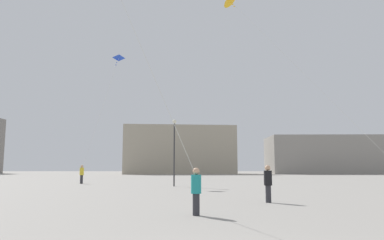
# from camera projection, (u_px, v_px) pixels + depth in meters

# --- Properties ---
(person_in_yellow) EXTENTS (0.40, 0.40, 1.84)m
(person_in_yellow) POSITION_uv_depth(u_px,v_px,m) (82.00, 173.00, 36.09)
(person_in_yellow) COLOR #2D2D33
(person_in_yellow) RESTS_ON ground_plane
(person_in_teal) EXTENTS (0.34, 0.34, 1.58)m
(person_in_teal) POSITION_uv_depth(u_px,v_px,m) (196.00, 189.00, 12.31)
(person_in_teal) COLOR #2D2D33
(person_in_teal) RESTS_ON ground_plane
(person_in_black) EXTENTS (0.37, 0.37, 1.70)m
(person_in_black) POSITION_uv_depth(u_px,v_px,m) (268.00, 182.00, 16.77)
(person_in_black) COLOR #2D2D33
(person_in_black) RESTS_ON ground_plane
(kite_amber_diamond) EXTENTS (11.07, 6.43, 14.65)m
(kite_amber_diamond) POSITION_uv_depth(u_px,v_px,m) (230.00, 1.00, 30.54)
(kite_amber_diamond) COLOR yellow
(kite_cobalt_delta) EXTENTS (4.06, 1.62, 11.30)m
(kite_cobalt_delta) POSITION_uv_depth(u_px,v_px,m) (117.00, 62.00, 36.42)
(kite_cobalt_delta) COLOR blue
(building_centre_hall) EXTENTS (27.13, 14.59, 11.44)m
(building_centre_hall) POSITION_uv_depth(u_px,v_px,m) (179.00, 150.00, 90.31)
(building_centre_hall) COLOR #A39984
(building_centre_hall) RESTS_ON ground_plane
(building_right_hall) EXTENTS (27.78, 15.44, 9.19)m
(building_right_hall) POSITION_uv_depth(u_px,v_px,m) (323.00, 155.00, 91.51)
(building_right_hall) COLOR gray
(building_right_hall) RESTS_ON ground_plane
(lamppost_east) EXTENTS (0.36, 0.36, 5.68)m
(lamppost_east) POSITION_uv_depth(u_px,v_px,m) (174.00, 142.00, 31.40)
(lamppost_east) COLOR #2D2D30
(lamppost_east) RESTS_ON ground_plane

